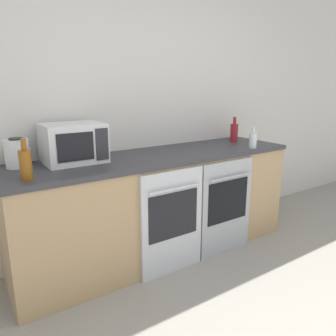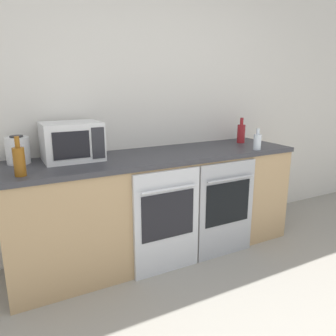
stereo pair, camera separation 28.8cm
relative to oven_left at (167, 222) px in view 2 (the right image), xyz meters
name	(u,v)px [view 2 (the right image)]	position (x,y,z in m)	size (l,w,h in m)	color
wall_back	(140,106)	(0.09, 0.70, 0.86)	(10.00, 0.06, 2.60)	silver
counter_back	(158,204)	(0.09, 0.35, 0.02)	(2.55, 0.68, 0.92)	tan
oven_left	(167,222)	(0.00, 0.00, 0.00)	(0.57, 0.06, 0.86)	silver
oven_right	(226,209)	(0.58, 0.00, 0.00)	(0.57, 0.06, 0.86)	#A8AAAF
microwave	(72,141)	(-0.60, 0.46, 0.63)	(0.44, 0.35, 0.30)	silver
bottle_clear	(257,141)	(0.97, 0.09, 0.55)	(0.07, 0.07, 0.19)	silver
bottle_amber	(19,161)	(-1.01, 0.14, 0.58)	(0.07, 0.07, 0.26)	#8C5114
bottle_red	(241,133)	(1.09, 0.45, 0.58)	(0.08, 0.08, 0.25)	maroon
kettle	(18,150)	(-0.99, 0.52, 0.58)	(0.17, 0.17, 0.21)	white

